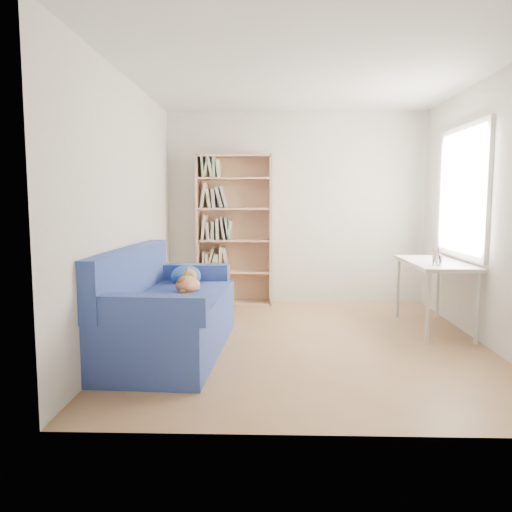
{
  "coord_description": "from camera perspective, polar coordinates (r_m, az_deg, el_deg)",
  "views": [
    {
      "loc": [
        -0.34,
        -4.87,
        1.41
      ],
      "look_at": [
        -0.49,
        0.12,
        0.85
      ],
      "focal_mm": 35.0,
      "sensor_mm": 36.0,
      "label": 1
    }
  ],
  "objects": [
    {
      "name": "pen_cup",
      "position": [
        5.41,
        19.98,
        -0.29
      ],
      "size": [
        0.09,
        0.09,
        0.18
      ],
      "color": "white",
      "rests_on": "desk"
    },
    {
      "name": "ground",
      "position": [
        5.08,
        5.56,
        -9.74
      ],
      "size": [
        4.0,
        4.0,
        0.0
      ],
      "primitive_type": "plane",
      "color": "#936942",
      "rests_on": "ground"
    },
    {
      "name": "sofa",
      "position": [
        4.74,
        -10.22,
        -6.48
      ],
      "size": [
        1.04,
        2.02,
        0.97
      ],
      "rotation": [
        0.0,
        0.0,
        -0.05
      ],
      "color": "navy",
      "rests_on": "ground"
    },
    {
      "name": "desk",
      "position": [
        5.75,
        19.75,
        -1.28
      ],
      "size": [
        0.58,
        1.26,
        0.75
      ],
      "color": "silver",
      "rests_on": "ground"
    },
    {
      "name": "bookshelf",
      "position": [
        6.73,
        -2.47,
        2.26
      ],
      "size": [
        1.01,
        0.31,
        2.01
      ],
      "color": "tan",
      "rests_on": "ground"
    },
    {
      "name": "room_shell",
      "position": [
        4.93,
        6.9,
        8.97
      ],
      "size": [
        3.54,
        4.04,
        2.62
      ],
      "color": "silver",
      "rests_on": "ground"
    }
  ]
}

